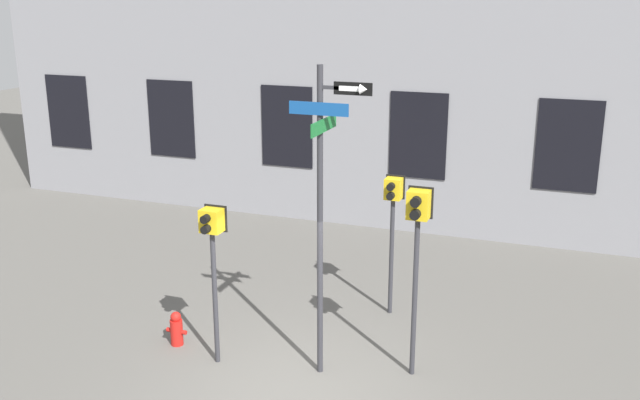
{
  "coord_description": "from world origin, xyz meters",
  "views": [
    {
      "loc": [
        3.67,
        -8.75,
        5.77
      ],
      "look_at": [
        0.16,
        0.7,
        2.83
      ],
      "focal_mm": 40.0,
      "sensor_mm": 36.0,
      "label": 1
    }
  ],
  "objects_px": {
    "pedestrian_signal_across": "(393,208)",
    "fire_hydrant": "(176,329)",
    "street_sign_pole": "(323,199)",
    "pedestrian_signal_right": "(417,231)",
    "pedestrian_signal_left": "(212,243)"
  },
  "relations": [
    {
      "from": "pedestrian_signal_right",
      "to": "fire_hydrant",
      "type": "distance_m",
      "value": 4.51
    },
    {
      "from": "street_sign_pole",
      "to": "pedestrian_signal_across",
      "type": "xyz_separation_m",
      "value": [
        0.42,
        2.48,
        -0.81
      ]
    },
    {
      "from": "pedestrian_signal_left",
      "to": "fire_hydrant",
      "type": "height_order",
      "value": "pedestrian_signal_left"
    },
    {
      "from": "pedestrian_signal_across",
      "to": "fire_hydrant",
      "type": "height_order",
      "value": "pedestrian_signal_across"
    },
    {
      "from": "street_sign_pole",
      "to": "pedestrian_signal_right",
      "type": "xyz_separation_m",
      "value": [
        1.32,
        0.43,
        -0.48
      ]
    },
    {
      "from": "street_sign_pole",
      "to": "pedestrian_signal_left",
      "type": "xyz_separation_m",
      "value": [
        -1.73,
        -0.29,
        -0.8
      ]
    },
    {
      "from": "pedestrian_signal_across",
      "to": "fire_hydrant",
      "type": "xyz_separation_m",
      "value": [
        -3.07,
        -2.48,
        -1.76
      ]
    },
    {
      "from": "fire_hydrant",
      "to": "pedestrian_signal_across",
      "type": "bearing_deg",
      "value": 38.95
    },
    {
      "from": "pedestrian_signal_right",
      "to": "street_sign_pole",
      "type": "bearing_deg",
      "value": -161.87
    },
    {
      "from": "pedestrian_signal_across",
      "to": "street_sign_pole",
      "type": "bearing_deg",
      "value": -99.65
    },
    {
      "from": "pedestrian_signal_left",
      "to": "fire_hydrant",
      "type": "distance_m",
      "value": 2.01
    },
    {
      "from": "street_sign_pole",
      "to": "pedestrian_signal_right",
      "type": "bearing_deg",
      "value": 18.13
    },
    {
      "from": "street_sign_pole",
      "to": "fire_hydrant",
      "type": "distance_m",
      "value": 3.69
    },
    {
      "from": "street_sign_pole",
      "to": "pedestrian_signal_right",
      "type": "height_order",
      "value": "street_sign_pole"
    },
    {
      "from": "pedestrian_signal_left",
      "to": "pedestrian_signal_right",
      "type": "bearing_deg",
      "value": 13.28
    }
  ]
}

